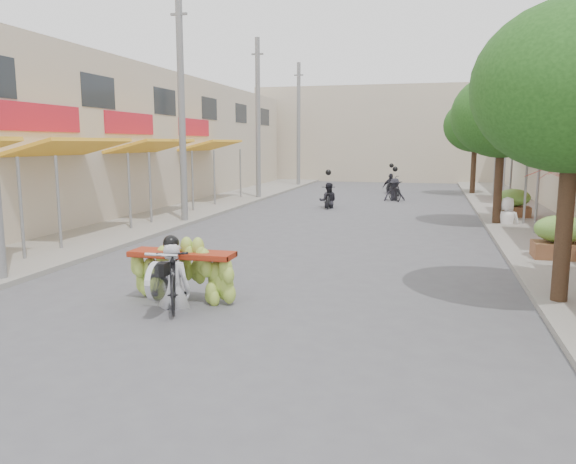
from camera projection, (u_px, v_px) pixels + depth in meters
The scene contains 19 objects.
ground at pixel (180, 363), 7.42m from camera, with size 120.00×120.00×0.00m, color #535358.
sidewalk_left at pixel (180, 211), 23.46m from camera, with size 4.00×60.00×0.12m, color gray.
sidewalk_right at pixel (540, 222), 20.07m from camera, with size 4.00×60.00×0.12m, color gray.
shophouse_row_left at pixel (56, 140), 23.23m from camera, with size 9.77×40.00×6.00m.
far_building at pixel (390, 134), 43.24m from camera, with size 20.00×6.00×7.00m, color #BEAF96.
utility_pole_mid at pixel (182, 109), 19.58m from camera, with size 0.60×0.24×8.00m.
utility_pole_far at pixel (258, 119), 28.19m from camera, with size 0.60×0.24×8.00m.
utility_pole_back at pixel (299, 125), 36.81m from camera, with size 0.60×0.24×8.00m.
street_tree_near at pixel (575, 88), 9.34m from camera, with size 3.40×3.40×5.25m.
street_tree_mid at pixel (502, 115), 18.92m from camera, with size 3.40×3.40×5.25m.
street_tree_far at pixel (476, 126), 30.40m from camera, with size 3.40×3.40×5.25m.
produce_crate_mid at pixel (560, 234), 13.46m from camera, with size 1.20×0.88×1.16m.
produce_crate_far at pixel (514, 201), 21.12m from camera, with size 1.20×0.88×1.16m.
banana_motorbike at pixel (177, 265), 9.96m from camera, with size 2.20×1.96×2.19m.
market_umbrella at pixel (575, 161), 11.72m from camera, with size 2.30×2.30×1.78m.
pedestrian at pixel (508, 197), 19.24m from camera, with size 0.92×0.57×1.82m.
bg_motorbike_a at pixel (328, 191), 24.84m from camera, with size 0.85×1.70×1.95m.
bg_motorbike_b at pixel (395, 184), 27.93m from camera, with size 1.19×1.83×1.95m.
bg_motorbike_c at pixel (391, 179), 32.27m from camera, with size 1.06×1.81×1.95m.
Camera 1 is at (3.11, -6.49, 2.88)m, focal length 35.00 mm.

